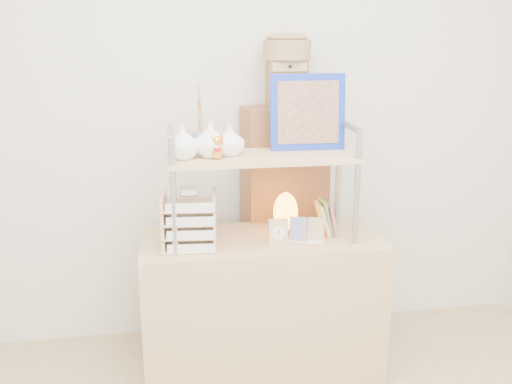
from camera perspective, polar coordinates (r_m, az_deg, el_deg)
room_shell at (r=1.88m, az=4.90°, el=14.15°), size 3.42×3.41×2.61m
desk at (r=3.00m, az=0.58°, el=-11.30°), size 1.20×0.50×0.75m
cabinet at (r=3.25m, az=2.79°, el=-3.38°), size 0.48×0.29×1.35m
hutch at (r=2.73m, az=-1.06°, el=4.37°), size 0.90×0.34×0.80m
letter_tray at (r=2.71m, az=-6.64°, el=-3.19°), size 0.26×0.24×0.29m
salt_lamp at (r=2.90m, az=2.96°, el=-2.01°), size 0.14×0.13×0.21m
desk_clock at (r=2.73m, az=2.22°, el=-4.08°), size 0.09×0.05×0.13m
postcard_stand at (r=2.80m, az=5.07°, el=-4.24°), size 0.18×0.10×0.13m
drawer_chest at (r=3.06m, az=3.08°, el=10.76°), size 0.20×0.16×0.25m
woven_basket at (r=3.05m, az=3.12°, el=14.04°), size 0.25×0.25×0.10m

